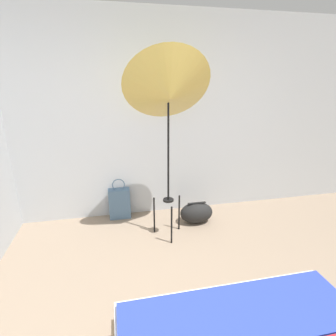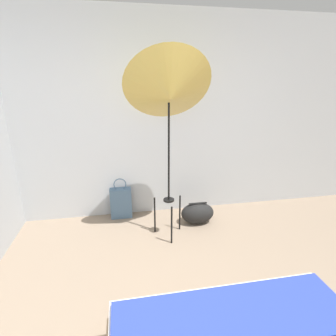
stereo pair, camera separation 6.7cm
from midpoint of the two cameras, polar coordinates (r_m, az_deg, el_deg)
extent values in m
cube|color=#B7BCC1|center=(3.44, -4.04, 10.50)|extent=(8.00, 0.05, 2.60)
cube|color=#283DAD|center=(1.85, 14.07, -28.64)|extent=(1.44, 0.45, 0.04)
cylinder|color=black|center=(3.02, 0.14, -12.35)|extent=(0.02, 0.02, 0.46)
cylinder|color=black|center=(3.22, -3.62, -10.21)|extent=(0.02, 0.02, 0.46)
cylinder|color=black|center=(3.28, 1.84, -9.69)|extent=(0.02, 0.02, 0.46)
cylinder|color=black|center=(3.06, -0.56, -6.97)|extent=(0.13, 0.13, 0.02)
cylinder|color=black|center=(2.86, -0.60, 4.06)|extent=(0.02, 0.02, 1.21)
cone|color=#D1B251|center=(2.77, -0.64, 16.30)|extent=(0.93, 0.75, 0.87)
cube|color=slate|center=(3.61, -11.01, -7.61)|extent=(0.28, 0.13, 0.41)
torus|color=slate|center=(3.50, -11.28, -3.63)|extent=(0.17, 0.01, 0.17)
ellipsoid|color=black|center=(3.49, 5.65, -9.66)|extent=(0.43, 0.27, 0.27)
cube|color=black|center=(3.42, 5.73, -7.59)|extent=(0.24, 0.04, 0.01)
camera|label=1|loc=(0.03, -90.71, -0.24)|focal=28.00mm
camera|label=2|loc=(0.03, 89.29, 0.24)|focal=28.00mm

